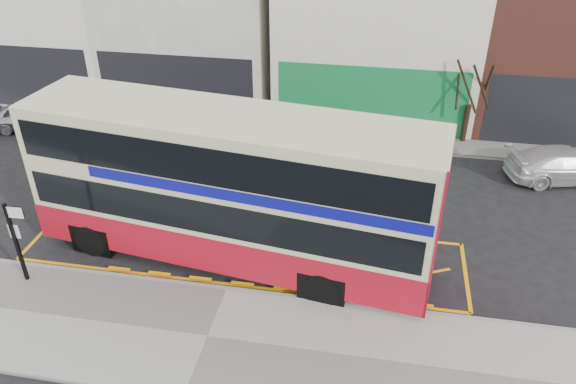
% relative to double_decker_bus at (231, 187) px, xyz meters
% --- Properties ---
extents(ground, '(120.00, 120.00, 0.00)m').
position_rel_double_decker_bus_xyz_m(ground, '(0.19, -1.32, -2.57)').
color(ground, black).
rests_on(ground, ground).
extents(pavement, '(40.00, 4.00, 0.15)m').
position_rel_double_decker_bus_xyz_m(pavement, '(0.19, -3.62, -2.50)').
color(pavement, '#9C9A94').
rests_on(pavement, ground).
extents(kerb, '(40.00, 0.15, 0.15)m').
position_rel_double_decker_bus_xyz_m(kerb, '(0.19, -1.70, -2.50)').
color(kerb, gray).
rests_on(kerb, ground).
extents(far_pavement, '(50.00, 3.00, 0.15)m').
position_rel_double_decker_bus_xyz_m(far_pavement, '(0.19, 9.68, -2.50)').
color(far_pavement, '#9C9A94').
rests_on(far_pavement, ground).
extents(road_markings, '(14.00, 3.40, 0.01)m').
position_rel_double_decker_bus_xyz_m(road_markings, '(0.19, 0.28, -2.57)').
color(road_markings, '#FDA90D').
rests_on(road_markings, ground).
extents(terrace_green_shop, '(9.00, 8.01, 11.30)m').
position_rel_double_decker_bus_xyz_m(terrace_green_shop, '(3.69, 13.66, 2.50)').
color(terrace_green_shop, white).
rests_on(terrace_green_shop, ground).
extents(double_decker_bus, '(12.52, 4.45, 4.90)m').
position_rel_double_decker_bus_xyz_m(double_decker_bus, '(0.00, 0.00, 0.00)').
color(double_decker_bus, beige).
rests_on(double_decker_bus, ground).
extents(bus_stop_post, '(0.67, 0.12, 2.69)m').
position_rel_double_decker_bus_xyz_m(bus_stop_post, '(-5.75, -2.35, -0.79)').
color(bus_stop_post, black).
rests_on(bus_stop_post, pavement).
extents(car_silver, '(4.17, 2.10, 1.36)m').
position_rel_double_decker_bus_xyz_m(car_silver, '(-11.47, 7.55, -1.89)').
color(car_silver, '#B6B7BB').
rests_on(car_silver, ground).
extents(car_grey, '(4.31, 1.94, 1.37)m').
position_rel_double_decker_bus_xyz_m(car_grey, '(0.19, 7.11, -1.89)').
color(car_grey, '#42444A').
rests_on(car_grey, ground).
extents(car_white, '(4.81, 2.87, 1.31)m').
position_rel_double_decker_bus_xyz_m(car_white, '(11.43, 7.01, -1.92)').
color(car_white, silver).
rests_on(car_white, ground).
extents(street_tree_right, '(2.28, 2.28, 4.92)m').
position_rel_double_decker_bus_xyz_m(street_tree_right, '(7.83, 9.53, 0.77)').
color(street_tree_right, black).
rests_on(street_tree_right, ground).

